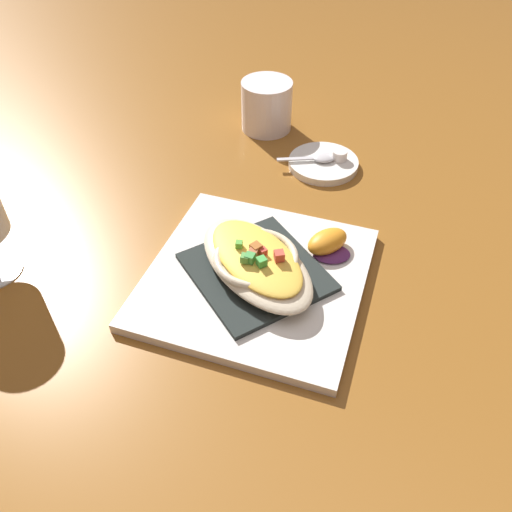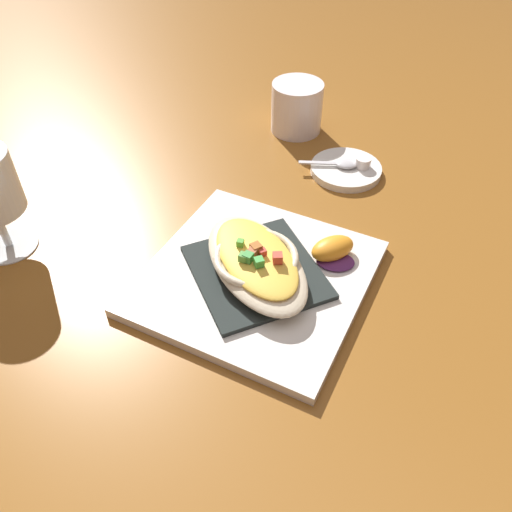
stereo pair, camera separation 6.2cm
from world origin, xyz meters
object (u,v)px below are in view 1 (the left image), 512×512
square_plate (256,277)px  creamer_cup_0 (340,155)px  coffee_mug (266,108)px  creamer_saucer (323,163)px  orange_garnish (328,243)px  gratin_dish (256,260)px  spoon (321,158)px

square_plate → creamer_cup_0: size_ratio=10.85×
coffee_mug → creamer_saucer: size_ratio=0.91×
orange_garnish → creamer_cup_0: 0.22m
gratin_dish → orange_garnish: size_ratio=3.00×
coffee_mug → spoon: size_ratio=1.14×
gratin_dish → spoon: bearing=-177.6°
square_plate → creamer_saucer: square_plate is taller
orange_garnish → spoon: size_ratio=0.79×
orange_garnish → coffee_mug: coffee_mug is taller
gratin_dish → coffee_mug: coffee_mug is taller
orange_garnish → creamer_cup_0: size_ratio=2.92×
orange_garnish → creamer_saucer: orange_garnish is taller
gratin_dish → creamer_saucer: 0.28m
creamer_saucer → creamer_cup_0: creamer_cup_0 is taller
coffee_mug → spoon: 0.15m
gratin_dish → square_plate: bearing=-149.8°
square_plate → coffee_mug: (-0.35, -0.14, 0.03)m
orange_garnish → creamer_saucer: bearing=-159.7°
orange_garnish → coffee_mug: size_ratio=0.69×
gratin_dish → creamer_saucer: size_ratio=1.90×
creamer_saucer → spoon: bearing=-60.8°
spoon → coffee_mug: bearing=-120.9°
spoon → square_plate: bearing=2.4°
orange_garnish → creamer_saucer: (-0.20, -0.07, -0.02)m
square_plate → spoon: bearing=-177.6°
gratin_dish → spoon: (-0.27, -0.01, -0.02)m
orange_garnish → square_plate: bearing=-40.6°
gratin_dish → coffee_mug: size_ratio=2.08×
square_plate → coffee_mug: coffee_mug is taller
coffee_mug → orange_garnish: bearing=37.0°
gratin_dish → orange_garnish: gratin_dish is taller
creamer_cup_0 → creamer_saucer: bearing=-60.8°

